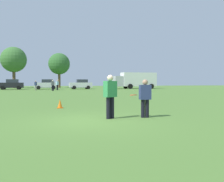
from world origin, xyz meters
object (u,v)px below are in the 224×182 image
box_truck (135,80)px  bystander_far_jogger (57,84)px  traffic_cone (60,104)px  bystander_sideline_watcher (36,85)px  frisbee (133,95)px  bystander_field_marshal (53,85)px  player_thrower (110,94)px  player_defender (145,96)px  parked_car_near_right (81,84)px  parked_car_center (11,84)px  parked_car_mid_right (46,84)px

box_truck → bystander_far_jogger: (-15.08, -4.42, -0.81)m
traffic_cone → bystander_sideline_watcher: 28.12m
frisbee → bystander_field_marshal: bearing=97.6°
traffic_cone → bystander_sideline_watcher: (-3.83, 27.85, 0.65)m
player_thrower → frisbee: 0.99m
player_defender → bystander_far_jogger: 32.92m
player_defender → parked_car_near_right: size_ratio=0.35×
parked_car_center → player_thrower: bearing=-74.5°
traffic_cone → box_truck: bearing=66.0°
box_truck → bystander_far_jogger: 15.74m
frisbee → bystander_field_marshal: 29.53m
player_defender → parked_car_mid_right: (-5.70, 37.13, 0.09)m
box_truck → bystander_sideline_watcher: 19.21m
traffic_cone → box_truck: 36.13m
player_thrower → bystander_sideline_watcher: size_ratio=1.07×
bystander_field_marshal → parked_car_near_right: bearing=56.7°
player_defender → bystander_far_jogger: size_ratio=0.90×
parked_car_center → parked_car_near_right: 12.29m
parked_car_mid_right → box_truck: bearing=0.0°
traffic_cone → bystander_field_marshal: bystander_field_marshal is taller
parked_car_near_right → bystander_far_jogger: bearing=-135.2°
player_thrower → parked_car_near_right: parked_car_near_right is taller
traffic_cone → parked_car_near_right: parked_car_near_right is taller
parked_car_center → box_truck: (23.07, 0.09, 0.83)m
box_truck → bystander_field_marshal: box_truck is taller
player_defender → player_thrower: bearing=179.6°
frisbee → parked_car_mid_right: 37.33m
frisbee → traffic_cone: size_ratio=0.57×
parked_car_center → box_truck: 23.09m
parked_car_mid_right → bystander_sideline_watcher: parked_car_mid_right is taller
player_thrower → bystander_sideline_watcher: 32.50m
frisbee → bystander_sideline_watcher: 32.52m
bystander_sideline_watcher → player_thrower: bearing=-79.9°
parked_car_center → bystander_far_jogger: parked_car_center is taller
parked_car_center → player_defender: bearing=-72.5°
traffic_cone → box_truck: (14.67, 32.98, 1.52)m
traffic_cone → bystander_far_jogger: size_ratio=0.29×
bystander_sideline_watcher → bystander_far_jogger: bearing=11.6°
player_defender → parked_car_mid_right: 37.57m
parked_car_center → bystander_field_marshal: parked_car_center is taller
parked_car_mid_right → parked_car_near_right: (6.32, -0.14, 0.00)m
parked_car_near_right → box_truck: bearing=0.8°
parked_car_mid_right → bystander_far_jogger: bearing=-65.4°
player_thrower → box_truck: 39.28m
parked_car_near_right → bystander_far_jogger: parked_car_near_right is taller
bystander_sideline_watcher → bystander_field_marshal: bystander_field_marshal is taller
parked_car_mid_right → player_defender: bearing=-81.3°
box_truck → bystander_sideline_watcher: size_ratio=5.55×
parked_car_center → bystander_far_jogger: bearing=-28.5°
bystander_far_jogger → parked_car_center: bearing=151.5°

